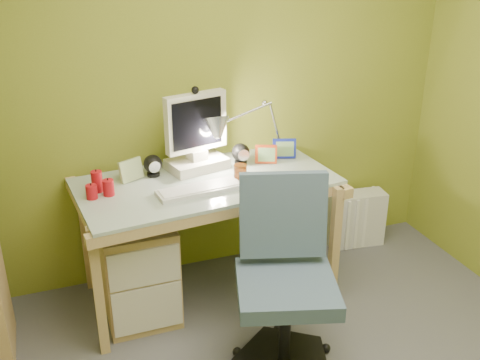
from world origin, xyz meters
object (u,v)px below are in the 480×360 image
object	(u,v)px
task_chair	(287,285)
desk_lamp	(267,116)
monitor	(196,128)
radiator	(356,219)
desk	(208,239)

from	to	relation	value
task_chair	desk_lamp	bearing A→B (deg)	90.29
monitor	radiator	bearing A→B (deg)	-11.14
desk	monitor	size ratio (longest dim) A/B	2.82
desk	radiator	size ratio (longest dim) A/B	3.64
task_chair	radiator	world-z (taller)	task_chair
task_chair	radiator	size ratio (longest dim) A/B	2.48
monitor	radiator	distance (m)	1.44
desk_lamp	radiator	bearing A→B (deg)	2.06
desk_lamp	desk	bearing A→B (deg)	-160.10
desk	radiator	bearing A→B (deg)	5.50
desk	desk_lamp	bearing A→B (deg)	16.19
monitor	radiator	size ratio (longest dim) A/B	1.29
task_chair	monitor	bearing A→B (deg)	117.61
monitor	task_chair	world-z (taller)	monitor
monitor	desk_lamp	xyz separation A→B (m)	(0.45, 0.00, 0.02)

